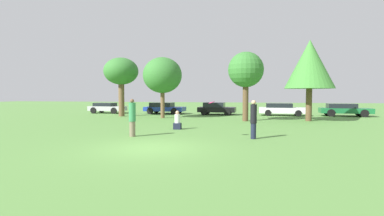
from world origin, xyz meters
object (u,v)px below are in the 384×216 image
Objects in this scene: tree_2 at (246,70)px; parked_car_white at (282,109)px; tree_0 at (121,72)px; person_catcher at (254,119)px; parked_car_silver at (107,108)px; person_thrower at (132,118)px; tree_1 at (162,75)px; tree_3 at (310,65)px; parked_car_blue at (164,108)px; parked_car_black at (216,108)px; frisbee at (212,102)px; parked_car_green at (344,109)px; bystander_sitting at (177,122)px.

tree_2 is 1.19× the size of parked_car_white.
tree_0 is 16.15m from parked_car_white.
person_catcher is at bearing -98.33° from parked_car_white.
person_catcher is 22.09m from parked_car_silver.
person_thrower is 1.02× the size of person_catcher.
tree_3 reaches higher than tree_1.
person_catcher is 0.33× the size of tree_0.
parked_car_black is (5.71, -0.36, 0.01)m from parked_car_blue.
parked_car_blue is at bearing -178.64° from parked_car_white.
frisbee reaches higher than parked_car_black.
parked_car_blue is 18.06m from parked_car_green.
parked_car_green is at bearing 43.78° from person_thrower.
person_catcher is at bearing -53.93° from tree_1.
person_thrower is 18.39m from parked_car_white.
person_thrower is at bearing 0.00° from person_catcher.
tree_0 is 4.65m from tree_1.
tree_3 is 21.28m from parked_car_silver.
parked_car_white is at bearing 104.94° from tree_3.
parked_car_silver is 0.87× the size of parked_car_green.
frisbee reaches higher than parked_car_white.
tree_3 reaches higher than person_catcher.
tree_3 is at bearing -20.10° from parked_car_blue.
parked_car_green is (10.92, 15.98, -1.10)m from frisbee.
tree_2 reaches higher than person_catcher.
tree_3 is at bearing -124.72° from parked_car_green.
tree_0 is (-10.20, 12.00, 2.48)m from frisbee.
frisbee is (-2.02, -0.18, 0.80)m from person_catcher.
person_thrower is 11.42m from tree_2.
person_catcher reaches higher than frisbee.
tree_2 reaches higher than parked_car_blue.
frisbee is at bearing -46.24° from parked_car_silver.
person_thrower is at bearing -96.53° from parked_car_black.
person_catcher is at bearing 0.00° from person_thrower.
tree_1 is 12.30m from tree_3.
person_catcher is 0.35× the size of tree_1.
tree_0 reaches higher than parked_car_green.
tree_0 is at bearing 113.37° from person_thrower.
tree_1 is 1.23× the size of parked_car_blue.
person_catcher is 0.29× the size of tree_3.
tree_0 reaches higher than tree_2.
tree_3 reaches higher than tree_0.
parked_car_silver is at bearing -177.08° from parked_car_white.
tree_3 is 1.59× the size of parked_car_silver.
person_catcher is 18.14m from parked_car_green.
bystander_sitting is 12.22m from tree_3.
tree_2 is 16.90m from parked_car_silver.
tree_2 reaches higher than parked_car_black.
tree_3 reaches higher than bystander_sitting.
tree_2 is 11.97m from parked_car_green.
person_catcher is at bearing -44.06° from tree_0.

